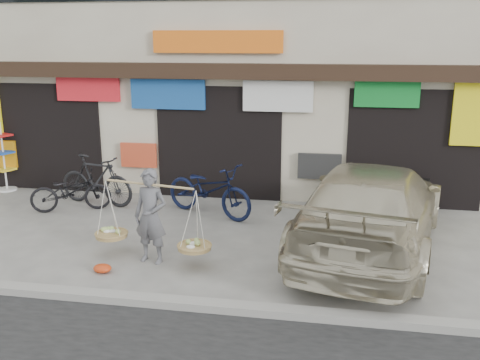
% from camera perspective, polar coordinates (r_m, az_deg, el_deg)
% --- Properties ---
extents(ground, '(70.00, 70.00, 0.00)m').
position_cam_1_polar(ground, '(9.91, -6.49, -7.60)').
color(ground, gray).
rests_on(ground, ground).
extents(kerb, '(70.00, 0.25, 0.12)m').
position_cam_1_polar(kerb, '(8.17, -10.52, -12.44)').
color(kerb, gray).
rests_on(kerb, ground).
extents(shophouse_block, '(14.00, 6.32, 7.00)m').
position_cam_1_polar(shophouse_block, '(15.42, -0.00, 13.67)').
color(shophouse_block, beige).
rests_on(shophouse_block, ground).
extents(street_vendor, '(2.17, 0.87, 1.66)m').
position_cam_1_polar(street_vendor, '(9.30, -9.49, -4.21)').
color(street_vendor, '#5E5E62').
rests_on(street_vendor, ground).
extents(bike_0, '(1.85, 1.27, 0.92)m').
position_cam_1_polar(bike_0, '(12.55, -17.61, -1.14)').
color(bike_0, black).
rests_on(bike_0, ground).
extents(bike_1, '(2.04, 0.98, 1.18)m').
position_cam_1_polar(bike_1, '(12.84, -15.10, -0.00)').
color(bike_1, black).
rests_on(bike_1, ground).
extents(bike_2, '(2.35, 1.63, 1.17)m').
position_cam_1_polar(bike_2, '(11.67, -3.31, -1.01)').
color(bike_2, '#0E1533').
rests_on(bike_2, ground).
extents(suv, '(3.39, 5.91, 1.61)m').
position_cam_1_polar(suv, '(10.00, 13.89, -2.85)').
color(suv, beige).
rests_on(suv, ground).
extents(display_rack, '(0.53, 0.53, 1.76)m').
position_cam_1_polar(display_rack, '(14.81, -23.85, 1.64)').
color(display_rack, silver).
rests_on(display_rack, ground).
extents(red_bag, '(0.31, 0.25, 0.14)m').
position_cam_1_polar(red_bag, '(9.30, -14.47, -9.11)').
color(red_bag, red).
rests_on(red_bag, ground).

